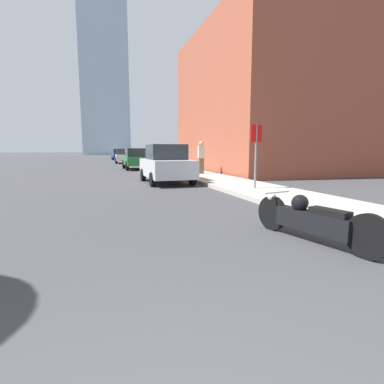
# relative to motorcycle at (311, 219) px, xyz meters

# --- Properties ---
(sidewalk) EXTENTS (2.46, 240.00, 0.15)m
(sidewalk) POSITION_rel_motorcycle_xyz_m (2.18, 36.50, -0.30)
(sidewalk) COLOR #9E998E
(sidewalk) RESTS_ON ground_plane
(brick_storefront) EXTENTS (11.49, 13.23, 9.72)m
(brick_storefront) POSITION_rel_motorcycle_xyz_m (9.35, 15.52, 4.48)
(brick_storefront) COLOR brown
(brick_storefront) RESTS_ON ground_plane
(distant_tower) EXTENTS (14.56, 14.56, 61.90)m
(distant_tower) POSITION_rel_motorcycle_xyz_m (-0.21, 101.26, 30.57)
(distant_tower) COLOR #9EB7CC
(distant_tower) RESTS_ON ground_plane
(motorcycle) EXTENTS (0.81, 2.41, 0.75)m
(motorcycle) POSITION_rel_motorcycle_xyz_m (0.00, 0.00, 0.00)
(motorcycle) COLOR black
(motorcycle) RESTS_ON ground_plane
(parked_car_silver) EXTENTS (1.97, 3.99, 1.75)m
(parked_car_silver) POSITION_rel_motorcycle_xyz_m (-0.32, 9.44, 0.48)
(parked_car_silver) COLOR #BCBCC1
(parked_car_silver) RESTS_ON ground_plane
(parked_car_green) EXTENTS (2.00, 4.23, 1.63)m
(parked_car_green) POSITION_rel_motorcycle_xyz_m (-0.37, 19.75, 0.45)
(parked_car_green) COLOR #1E6B33
(parked_car_green) RESTS_ON ground_plane
(parked_car_white) EXTENTS (2.03, 4.54, 1.64)m
(parked_car_white) POSITION_rel_motorcycle_xyz_m (-0.43, 31.11, 0.45)
(parked_car_white) COLOR silver
(parked_car_white) RESTS_ON ground_plane
(parked_car_blue) EXTENTS (1.97, 4.07, 1.67)m
(parked_car_blue) POSITION_rel_motorcycle_xyz_m (-0.21, 43.18, 0.44)
(parked_car_blue) COLOR #1E3899
(parked_car_blue) RESTS_ON ground_plane
(stop_sign) EXTENTS (0.57, 0.26, 2.23)m
(stop_sign) POSITION_rel_motorcycle_xyz_m (2.04, 5.50, 1.29)
(stop_sign) COLOR slate
(stop_sign) RESTS_ON sidewalk
(pedestrian) EXTENTS (0.36, 0.26, 1.85)m
(pedestrian) POSITION_rel_motorcycle_xyz_m (2.40, 12.37, 0.74)
(pedestrian) COLOR brown
(pedestrian) RESTS_ON sidewalk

